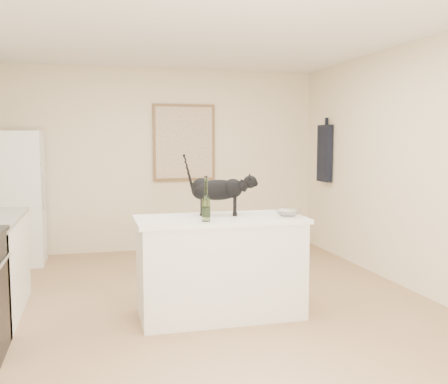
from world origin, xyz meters
TOP-DOWN VIEW (x-y plane):
  - floor at (0.00, 0.00)m, footprint 5.50×5.50m
  - ceiling at (0.00, 0.00)m, footprint 5.50×5.50m
  - wall_back at (0.00, 2.75)m, footprint 4.50×0.00m
  - wall_front at (0.00, -2.75)m, footprint 4.50×0.00m
  - wall_right at (2.25, 0.00)m, footprint 0.00×5.50m
  - island_base at (0.10, -0.20)m, footprint 1.44×0.67m
  - island_top at (0.10, -0.20)m, footprint 1.50×0.70m
  - fridge at (-1.95, 2.35)m, footprint 0.68×0.68m
  - artwork_frame at (0.30, 2.72)m, footprint 0.90×0.03m
  - artwork_canvas at (0.30, 2.70)m, footprint 0.82×0.00m
  - hanging_garment at (2.19, 2.05)m, footprint 0.08×0.34m
  - black_cat at (0.11, -0.07)m, footprint 0.62×0.34m
  - wine_bottle at (-0.07, -0.40)m, footprint 0.09×0.09m
  - glass_bowl at (0.71, -0.31)m, footprint 0.30×0.30m
  - fridge_paper at (-1.60, 2.37)m, footprint 0.03×0.12m

SIDE VIEW (x-z plane):
  - floor at x=0.00m, z-range 0.00..0.00m
  - island_base at x=0.10m, z-range 0.00..0.86m
  - fridge at x=-1.95m, z-range 0.00..1.70m
  - island_top at x=0.10m, z-range 0.86..0.90m
  - glass_bowl at x=0.71m, z-range 0.90..0.96m
  - wine_bottle at x=-0.07m, z-range 0.90..1.24m
  - black_cat at x=0.11m, z-range 0.90..1.32m
  - fridge_paper at x=-1.60m, z-range 1.10..1.26m
  - wall_back at x=0.00m, z-range -0.95..3.55m
  - wall_front at x=0.00m, z-range -0.95..3.55m
  - wall_right at x=2.25m, z-range -1.45..4.05m
  - hanging_garment at x=2.19m, z-range 1.00..1.80m
  - artwork_frame at x=0.30m, z-range 1.00..2.10m
  - artwork_canvas at x=0.30m, z-range 1.04..2.06m
  - ceiling at x=0.00m, z-range 2.60..2.60m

